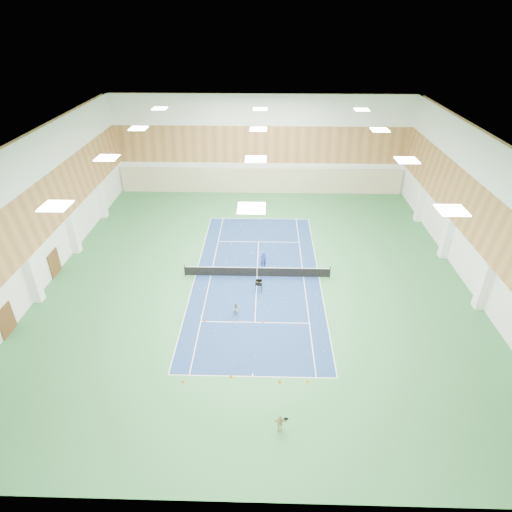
# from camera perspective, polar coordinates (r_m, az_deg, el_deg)

# --- Properties ---
(ground) EXTENTS (40.00, 40.00, 0.00)m
(ground) POSITION_cam_1_polar(r_m,az_deg,el_deg) (37.93, 0.14, -2.73)
(ground) COLOR #2E6D39
(ground) RESTS_ON ground
(room_shell) EXTENTS (36.00, 40.00, 12.00)m
(room_shell) POSITION_cam_1_polar(r_m,az_deg,el_deg) (35.02, 0.15, 5.52)
(room_shell) COLOR white
(room_shell) RESTS_ON ground
(wood_cladding) EXTENTS (36.00, 40.00, 8.00)m
(wood_cladding) POSITION_cam_1_polar(r_m,az_deg,el_deg) (34.23, 0.15, 8.56)
(wood_cladding) COLOR #AB723F
(wood_cladding) RESTS_ON room_shell
(ceiling_light_grid) EXTENTS (21.40, 25.40, 0.06)m
(ceiling_light_grid) POSITION_cam_1_polar(r_m,az_deg,el_deg) (32.97, 0.16, 14.90)
(ceiling_light_grid) COLOR white
(ceiling_light_grid) RESTS_ON room_shell
(court_surface) EXTENTS (10.97, 23.77, 0.01)m
(court_surface) POSITION_cam_1_polar(r_m,az_deg,el_deg) (37.93, 0.14, -2.72)
(court_surface) COLOR navy
(court_surface) RESTS_ON ground
(tennis_balls_scatter) EXTENTS (10.57, 22.77, 0.07)m
(tennis_balls_scatter) POSITION_cam_1_polar(r_m,az_deg,el_deg) (37.91, 0.14, -2.67)
(tennis_balls_scatter) COLOR #B4D023
(tennis_balls_scatter) RESTS_ON ground
(tennis_net) EXTENTS (12.80, 0.10, 1.10)m
(tennis_net) POSITION_cam_1_polar(r_m,az_deg,el_deg) (37.64, 0.14, -2.03)
(tennis_net) COLOR black
(tennis_net) RESTS_ON ground
(back_curtain) EXTENTS (35.40, 0.16, 3.20)m
(back_curtain) POSITION_cam_1_polar(r_m,az_deg,el_deg) (54.96, 0.65, 10.01)
(back_curtain) COLOR #C6B793
(back_curtain) RESTS_ON ground
(door_left_a) EXTENTS (0.08, 1.80, 2.20)m
(door_left_a) POSITION_cam_1_polar(r_m,az_deg,el_deg) (36.03, -30.32, -7.43)
(door_left_a) COLOR #593319
(door_left_a) RESTS_ON ground
(door_left_b) EXTENTS (0.08, 1.80, 2.20)m
(door_left_b) POSITION_cam_1_polar(r_m,az_deg,el_deg) (41.75, -25.28, -0.85)
(door_left_b) COLOR #593319
(door_left_b) RESTS_ON ground
(coach) EXTENTS (0.58, 0.39, 1.57)m
(coach) POSITION_cam_1_polar(r_m,az_deg,el_deg) (38.86, 0.98, -0.49)
(coach) COLOR navy
(coach) RESTS_ON ground
(child_court) EXTENTS (0.73, 0.68, 1.20)m
(child_court) POSITION_cam_1_polar(r_m,az_deg,el_deg) (33.12, -2.62, -7.06)
(child_court) COLOR gray
(child_court) RESTS_ON ground
(child_apron) EXTENTS (0.69, 0.31, 1.16)m
(child_apron) POSITION_cam_1_polar(r_m,az_deg,el_deg) (25.68, 3.18, -21.33)
(child_apron) COLOR tan
(child_apron) RESTS_ON ground
(ball_cart) EXTENTS (0.61, 0.61, 1.01)m
(ball_cart) POSITION_cam_1_polar(r_m,az_deg,el_deg) (35.80, 0.37, -4.00)
(ball_cart) COLOR black
(ball_cart) RESTS_ON ground
(cone_svc_a) EXTENTS (0.21, 0.21, 0.23)m
(cone_svc_a) POSITION_cam_1_polar(r_m,az_deg,el_deg) (33.03, -6.84, -8.47)
(cone_svc_a) COLOR #F1510C
(cone_svc_a) RESTS_ON ground
(cone_svc_b) EXTENTS (0.21, 0.21, 0.23)m
(cone_svc_b) POSITION_cam_1_polar(r_m,az_deg,el_deg) (32.90, -2.13, -8.43)
(cone_svc_b) COLOR #FF550D
(cone_svc_b) RESTS_ON ground
(cone_svc_c) EXTENTS (0.19, 0.19, 0.21)m
(cone_svc_c) POSITION_cam_1_polar(r_m,az_deg,el_deg) (32.71, 0.93, -8.68)
(cone_svc_c) COLOR #D7520B
(cone_svc_c) RESTS_ON ground
(cone_svc_d) EXTENTS (0.17, 0.17, 0.19)m
(cone_svc_d) POSITION_cam_1_polar(r_m,az_deg,el_deg) (32.54, 5.83, -9.15)
(cone_svc_d) COLOR #D84C0B
(cone_svc_d) RESTS_ON ground
(cone_base_a) EXTENTS (0.19, 0.19, 0.21)m
(cone_base_a) POSITION_cam_1_polar(r_m,az_deg,el_deg) (28.70, -9.67, -16.10)
(cone_base_a) COLOR #FF4B0D
(cone_base_a) RESTS_ON ground
(cone_base_b) EXTENTS (0.22, 0.22, 0.25)m
(cone_base_b) POSITION_cam_1_polar(r_m,az_deg,el_deg) (28.65, -3.34, -15.63)
(cone_base_b) COLOR #DF620B
(cone_base_b) RESTS_ON ground
(cone_base_c) EXTENTS (0.22, 0.22, 0.24)m
(cone_base_c) POSITION_cam_1_polar(r_m,az_deg,el_deg) (28.33, 3.16, -16.32)
(cone_base_c) COLOR orange
(cone_base_c) RESTS_ON ground
(cone_base_d) EXTENTS (0.20, 0.20, 0.22)m
(cone_base_d) POSITION_cam_1_polar(r_m,az_deg,el_deg) (28.52, 6.89, -16.16)
(cone_base_d) COLOR orange
(cone_base_d) RESTS_ON ground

